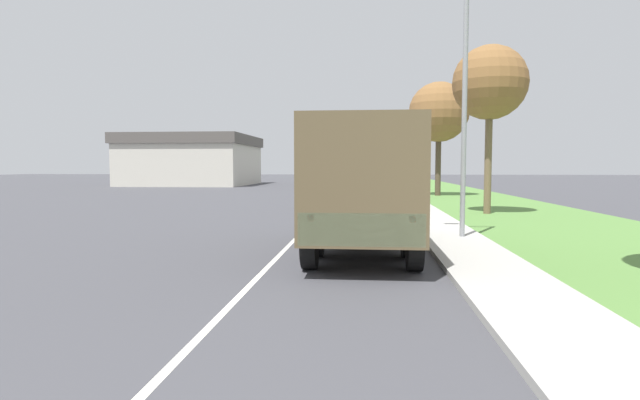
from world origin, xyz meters
TOP-DOWN VIEW (x-y plane):
  - ground_plane at (0.00, 40.00)m, footprint 180.00×180.00m
  - lane_centre_stripe at (0.00, 40.00)m, footprint 0.12×120.00m
  - sidewalk_right at (4.50, 40.00)m, footprint 1.80×120.00m
  - grass_strip_right at (8.90, 40.00)m, footprint 7.00×120.00m
  - military_truck at (1.95, 12.76)m, footprint 2.41×6.69m
  - car_nearest_ahead at (1.80, 23.93)m, footprint 1.71×4.17m
  - car_second_ahead at (1.74, 34.09)m, footprint 1.73×4.06m
  - car_third_ahead at (-1.52, 47.60)m, footprint 1.86×4.79m
  - lamp_post at (4.55, 15.04)m, footprint 1.69×0.24m
  - tree_mid_right at (7.36, 23.20)m, footprint 3.21×3.21m
  - tree_far_right at (7.14, 36.95)m, footprint 4.23×4.23m
  - building_distant at (-17.72, 56.31)m, footprint 13.45×13.83m

SIDE VIEW (x-z plane):
  - ground_plane at x=0.00m, z-range 0.00..0.00m
  - lane_centre_stripe at x=0.00m, z-range 0.00..0.00m
  - grass_strip_right at x=8.90m, z-range 0.00..0.02m
  - sidewalk_right at x=4.50m, z-range 0.00..0.12m
  - car_nearest_ahead at x=1.80m, z-range -0.06..1.32m
  - car_third_ahead at x=-1.52m, z-range -0.07..1.39m
  - car_second_ahead at x=1.74m, z-range -0.10..1.60m
  - military_truck at x=1.95m, z-range 0.18..3.26m
  - building_distant at x=-17.72m, z-range 0.04..5.62m
  - lamp_post at x=4.55m, z-range 0.80..8.22m
  - tree_mid_right at x=7.36m, z-range 2.03..9.35m
  - tree_far_right at x=7.14m, z-range 1.89..9.93m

